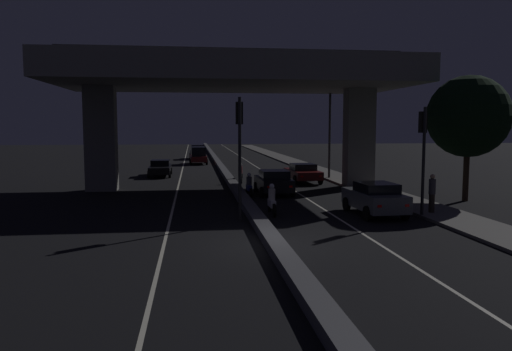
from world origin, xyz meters
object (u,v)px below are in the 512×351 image
car_dark_red_third (303,173)px  motorcycle_blue_filtering_mid (249,186)px  car_grey_lead (375,198)px  motorcycle_white_filtering_near (272,202)px  car_black_second (274,182)px  motorcycle_black_filtering_far (240,174)px  street_lamp (327,114)px  pedestrian_on_sidewalk (432,193)px  car_grey_third_oncoming (197,152)px  traffic_light_right_of_median (423,142)px  traffic_light_left_of_median (240,137)px  car_black_lead_oncoming (160,168)px  car_dark_red_second_oncoming (198,155)px

car_dark_red_third → motorcycle_blue_filtering_mid: 8.09m
car_grey_lead → motorcycle_white_filtering_near: car_grey_lead is taller
car_black_second → motorcycle_black_filtering_far: (-1.42, 6.47, -0.15)m
street_lamp → pedestrian_on_sidewalk: street_lamp is taller
car_grey_third_oncoming → pedestrian_on_sidewalk: 43.30m
traffic_light_right_of_median → car_dark_red_third: traffic_light_right_of_median is taller
traffic_light_left_of_median → car_black_second: bearing=71.2°
car_grey_third_oncoming → motorcycle_blue_filtering_mid: bearing=2.1°
car_grey_third_oncoming → car_dark_red_third: bearing=12.5°
traffic_light_right_of_median → car_black_second: (-5.42, 8.33, -2.62)m
car_black_second → motorcycle_black_filtering_far: 6.62m
car_dark_red_third → pedestrian_on_sidewalk: bearing=-170.6°
car_grey_third_oncoming → motorcycle_white_filtering_near: bearing=1.9°
motorcycle_white_filtering_near → motorcycle_blue_filtering_mid: (-0.34, 6.43, -0.02)m
street_lamp → motorcycle_white_filtering_near: bearing=-113.9°
motorcycle_black_filtering_far → pedestrian_on_sidewalk: pedestrian_on_sidewalk is taller
pedestrian_on_sidewalk → motorcycle_white_filtering_near: bearing=172.1°
car_dark_red_third → motorcycle_white_filtering_near: motorcycle_white_filtering_near is taller
car_grey_lead → motorcycle_blue_filtering_mid: 8.78m
car_dark_red_third → car_grey_third_oncoming: size_ratio=0.94×
street_lamp → motorcycle_blue_filtering_mid: street_lamp is taller
car_black_lead_oncoming → motorcycle_black_filtering_far: (6.12, -5.85, -0.06)m
car_black_second → car_black_lead_oncoming: 14.45m
car_black_second → car_dark_red_third: car_black_second is taller
car_dark_red_third → car_black_lead_oncoming: bearing=57.3°
car_black_second → car_black_lead_oncoming: size_ratio=0.85×
street_lamp → car_black_second: street_lamp is taller
traffic_light_left_of_median → motorcycle_white_filtering_near: bearing=41.5°
traffic_light_left_of_median → car_black_lead_oncoming: 21.38m
car_grey_lead → motorcycle_white_filtering_near: bearing=78.5°
traffic_light_left_of_median → car_black_lead_oncoming: bearing=102.8°
traffic_light_right_of_median → car_black_lead_oncoming: traffic_light_right_of_median is taller
traffic_light_right_of_median → car_dark_red_second_oncoming: traffic_light_right_of_median is taller
street_lamp → car_grey_third_oncoming: size_ratio=1.78×
street_lamp → motorcycle_blue_filtering_mid: bearing=-129.1°
car_black_second → motorcycle_white_filtering_near: size_ratio=2.04×
car_grey_lead → car_black_lead_oncoming: (-11.03, 19.96, -0.13)m
car_grey_lead → car_dark_red_second_oncoming: size_ratio=0.96×
car_grey_third_oncoming → motorcycle_blue_filtering_mid: (2.73, -34.59, -0.34)m
car_grey_third_oncoming → car_dark_red_second_oncoming: bearing=-2.3°
traffic_light_right_of_median → street_lamp: street_lamp is taller
car_grey_lead → car_dark_red_third: (-0.34, 13.77, -0.08)m
car_black_second → motorcycle_blue_filtering_mid: 1.62m
motorcycle_blue_filtering_mid → car_black_lead_oncoming: bearing=22.0°
car_black_second → car_grey_third_oncoming: (-4.28, 34.13, 0.16)m
car_dark_red_second_oncoming → motorcycle_black_filtering_far: car_dark_red_second_oncoming is taller
car_dark_red_third → motorcycle_blue_filtering_mid: car_dark_red_third is taller
street_lamp → pedestrian_on_sidewalk: 16.57m
motorcycle_blue_filtering_mid → pedestrian_on_sidewalk: pedestrian_on_sidewalk is taller
pedestrian_on_sidewalk → traffic_light_left_of_median: bearing=-177.2°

